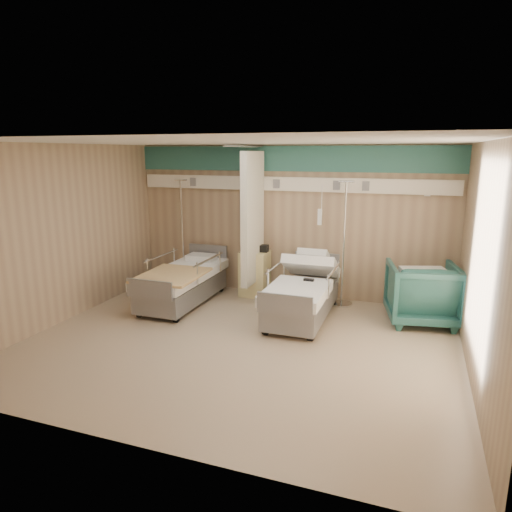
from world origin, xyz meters
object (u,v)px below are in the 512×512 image
at_px(bedside_cabinet, 255,273).
at_px(visitor_armchair, 422,293).
at_px(iv_stand_left, 184,266).
at_px(bed_right, 302,300).
at_px(bed_left, 183,287).
at_px(iv_stand_right, 342,280).

distance_m(bedside_cabinet, visitor_armchair, 3.02).
bearing_deg(iv_stand_left, bed_right, -19.11).
bearing_deg(bed_left, visitor_armchair, 6.29).
bearing_deg(bedside_cabinet, iv_stand_left, 178.92).
relative_size(bed_left, bedside_cabinet, 2.54).
distance_m(bed_right, iv_stand_right, 1.03).
bearing_deg(iv_stand_left, iv_stand_right, -0.78).
height_order(bed_right, bedside_cabinet, bedside_cabinet).
bearing_deg(bedside_cabinet, visitor_armchair, -8.69).
bearing_deg(iv_stand_right, bed_left, -161.85).
xyz_separation_m(bed_left, iv_stand_left, (-0.48, 0.93, 0.13)).
distance_m(bed_right, bed_left, 2.20).
bearing_deg(visitor_armchair, bed_right, 2.18).
bearing_deg(iv_stand_left, bedside_cabinet, -1.08).
bearing_deg(bedside_cabinet, bed_right, -38.05).
bearing_deg(visitor_armchair, bedside_cabinet, -20.14).
relative_size(visitor_armchair, iv_stand_left, 0.49).
xyz_separation_m(bedside_cabinet, iv_stand_right, (1.65, -0.01, 0.02)).
bearing_deg(bed_left, iv_stand_left, 117.33).
height_order(visitor_armchair, iv_stand_left, iv_stand_left).
relative_size(bedside_cabinet, iv_stand_right, 0.39).
bearing_deg(bed_left, bedside_cabinet, 40.60).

